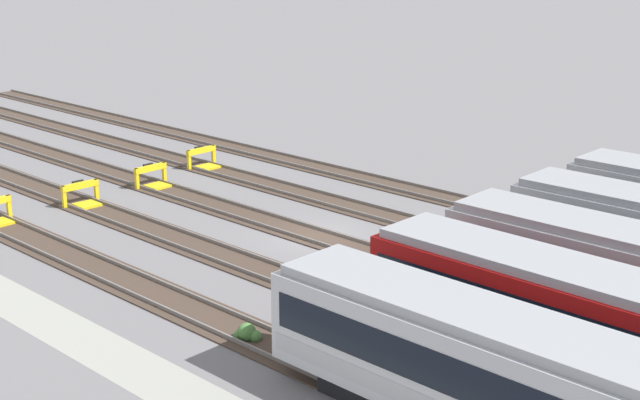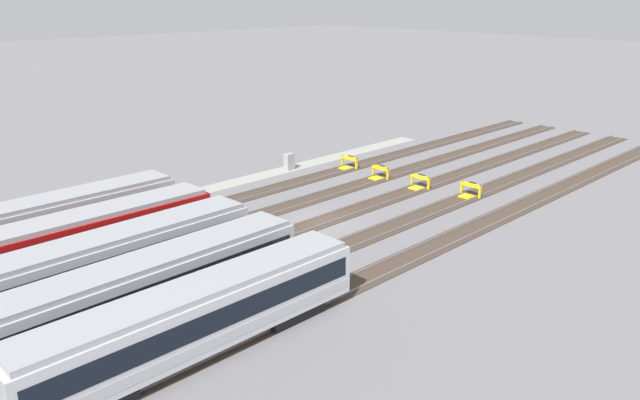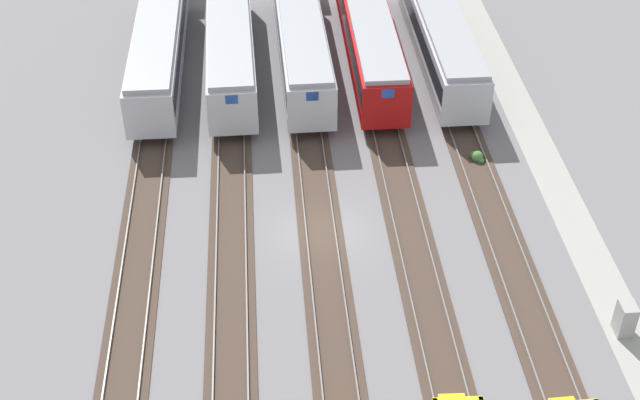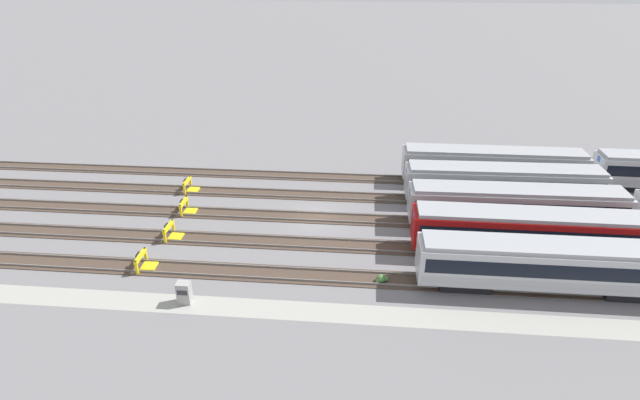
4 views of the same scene
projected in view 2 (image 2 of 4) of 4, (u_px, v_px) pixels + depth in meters
The scene contains 18 objects.
ground_plane at pixel (323, 222), 47.40m from camera, with size 400.00×400.00×0.00m, color slate.
service_walkway at pixel (223, 185), 56.12m from camera, with size 54.00×2.00×0.01m, color #9E9E93.
rail_track_nearest at pixel (250, 195), 53.40m from camera, with size 90.00×2.23×0.21m.
rail_track_near_inner at pixel (284, 207), 50.39m from camera, with size 90.00×2.24×0.21m.
rail_track_middle at pixel (323, 221), 47.38m from camera, with size 90.00×2.24×0.21m.
rail_track_far_inner at pixel (366, 237), 44.37m from camera, with size 90.00×2.23×0.21m.
rail_track_farthest at pixel (416, 255), 41.36m from camera, with size 90.00×2.23×0.21m.
subway_car_front_row_leftmost at pixel (77, 240), 38.47m from camera, with size 18.02×2.94×3.70m.
subway_car_front_row_left_inner at pixel (198, 317), 29.48m from camera, with size 18.01×2.90×3.70m.
subway_car_front_row_centre at pixel (47, 222), 41.53m from camera, with size 18.01×2.91×3.70m.
subway_car_front_row_right_inner at pixel (110, 261), 35.52m from camera, with size 18.03×3.06×3.70m.
subway_car_back_row_centre at pixel (150, 287), 32.49m from camera, with size 18.05×3.17×3.70m.
bumper_stop_nearest_track at pixel (348, 163), 61.32m from camera, with size 1.37×2.01×1.22m.
bumper_stop_near_inner_track at pixel (379, 173), 57.98m from camera, with size 1.37×2.01×1.22m.
bumper_stop_middle_track at pixel (419, 183), 55.11m from camera, with size 1.35×2.00×1.22m.
bumper_stop_far_inner_track at pixel (469, 191), 52.88m from camera, with size 1.35×2.00×1.22m.
electrical_cabinet at pixel (289, 162), 60.88m from camera, with size 0.90×0.73×1.60m.
weed_clump at pixel (193, 207), 49.82m from camera, with size 0.92×0.70×0.64m.
Camera 2 is at (31.15, 31.61, 16.71)m, focal length 35.00 mm.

